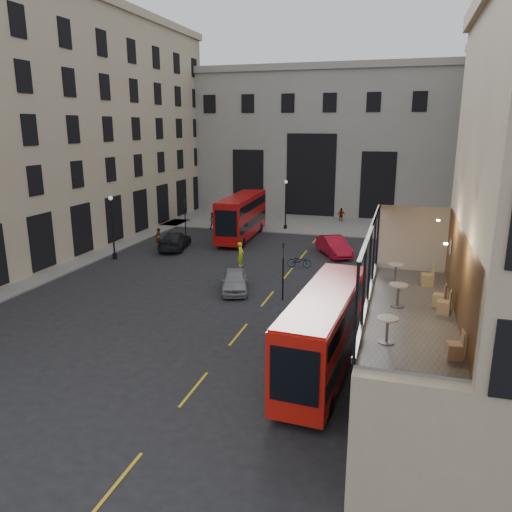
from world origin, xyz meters
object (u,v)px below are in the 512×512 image
(street_lamp_b, at_px, (286,208))
(cafe_chair_d, at_px, (428,279))
(car_a, at_px, (235,281))
(cafe_chair_b, at_px, (444,307))
(cyclist, at_px, (241,254))
(cafe_table_far, at_px, (396,270))
(car_c, at_px, (175,241))
(pedestrian_d, at_px, (422,230))
(street_lamp_a, at_px, (113,231))
(car_b, at_px, (334,246))
(traffic_light_near, at_px, (283,264))
(pedestrian_e, at_px, (158,238))
(cafe_table_mid, at_px, (398,292))
(cafe_chair_c, at_px, (439,299))
(cafe_table_near, at_px, (387,326))
(cafe_chair_a, at_px, (455,350))
(pedestrian_c, at_px, (341,215))
(bus_near, at_px, (324,329))
(bus_far, at_px, (242,215))
(traffic_light_far, at_px, (185,212))
(bicycle, at_px, (299,261))
(pedestrian_b, at_px, (228,221))
(pedestrian_a, at_px, (213,221))

(street_lamp_b, relative_size, cafe_chair_d, 5.76)
(car_a, height_order, cafe_chair_b, cafe_chair_b)
(cyclist, xyz_separation_m, cafe_table_far, (12.02, -16.01, 4.16))
(car_c, xyz_separation_m, pedestrian_d, (21.67, 10.31, 0.18))
(street_lamp_a, relative_size, car_c, 1.01)
(car_b, bearing_deg, cafe_chair_b, -102.50)
(traffic_light_near, distance_m, pedestrian_e, 17.74)
(cafe_table_mid, xyz_separation_m, cafe_chair_b, (1.55, -0.27, -0.29))
(street_lamp_b, bearing_deg, cafe_chair_c, -68.08)
(car_a, bearing_deg, cafe_table_far, -61.78)
(cafe_table_near, bearing_deg, cafe_chair_a, -16.00)
(pedestrian_c, bearing_deg, cafe_chair_c, 82.67)
(traffic_light_near, distance_m, bus_near, 9.88)
(bus_far, bearing_deg, traffic_light_far, -174.39)
(bus_far, relative_size, bicycle, 5.77)
(bicycle, relative_size, cafe_chair_d, 2.02)
(car_c, bearing_deg, car_a, 121.09)
(bus_far, xyz_separation_m, car_b, (9.71, -4.08, -1.57))
(traffic_light_near, distance_m, street_lamp_a, 17.09)
(car_a, distance_m, cafe_table_far, 15.04)
(cafe_table_near, bearing_deg, street_lamp_b, 107.56)
(street_lamp_b, bearing_deg, street_lamp_a, -124.51)
(car_b, distance_m, cafe_table_near, 28.59)
(pedestrian_b, height_order, cafe_chair_a, cafe_chair_a)
(traffic_light_near, xyz_separation_m, cafe_chair_c, (8.49, -11.52, 2.43))
(traffic_light_far, height_order, car_b, traffic_light_far)
(street_lamp_a, relative_size, pedestrian_e, 2.85)
(pedestrian_d, bearing_deg, bus_near, 146.78)
(street_lamp_b, relative_size, car_b, 1.07)
(traffic_light_near, xyz_separation_m, cafe_table_near, (6.80, -15.28, 2.70))
(traffic_light_far, bearing_deg, bicycle, -30.92)
(traffic_light_near, relative_size, bus_near, 0.39)
(street_lamp_b, bearing_deg, pedestrian_a, -164.07)
(cyclist, relative_size, pedestrian_e, 1.03)
(car_a, bearing_deg, cafe_chair_d, -58.84)
(bus_near, bearing_deg, bicycle, 105.18)
(car_c, relative_size, pedestrian_c, 3.14)
(car_a, bearing_deg, pedestrian_d, 39.82)
(pedestrian_b, bearing_deg, cyclist, -116.80)
(bicycle, bearing_deg, bus_far, 34.91)
(pedestrian_a, bearing_deg, bicycle, -59.51)
(car_a, relative_size, car_b, 0.85)
(pedestrian_c, bearing_deg, car_b, 75.68)
(pedestrian_d, bearing_deg, street_lamp_a, 97.14)
(bus_near, bearing_deg, pedestrian_e, 133.09)
(pedestrian_c, height_order, cafe_chair_b, cafe_chair_b)
(pedestrian_d, distance_m, cafe_chair_b, 33.52)
(street_lamp_b, height_order, bus_far, street_lamp_b)
(street_lamp_a, xyz_separation_m, pedestrian_d, (24.98, 15.02, -1.45))
(cafe_chair_c, bearing_deg, street_lamp_b, 111.92)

